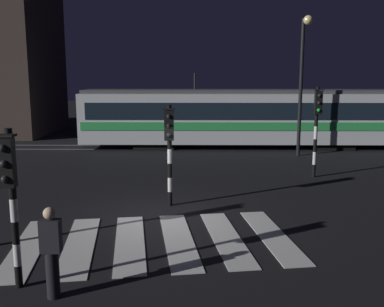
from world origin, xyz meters
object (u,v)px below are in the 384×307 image
(pedestrian_waiting_at_kerb, at_px, (51,252))
(traffic_light_kerb_mid_left, at_px, (10,186))
(tram, at_px, (243,117))
(street_lamp_trackside_right, at_px, (303,69))
(traffic_light_corner_far_right, at_px, (317,118))
(traffic_light_median_centre, at_px, (169,141))

(pedestrian_waiting_at_kerb, bearing_deg, traffic_light_kerb_mid_left, 159.26)
(tram, bearing_deg, traffic_light_kerb_mid_left, -109.50)
(street_lamp_trackside_right, bearing_deg, traffic_light_corner_far_right, -95.62)
(traffic_light_corner_far_right, bearing_deg, tram, 106.10)
(traffic_light_kerb_mid_left, bearing_deg, street_lamp_trackside_right, 58.81)
(traffic_light_corner_far_right, bearing_deg, traffic_light_kerb_mid_left, -130.52)
(traffic_light_corner_far_right, distance_m, pedestrian_waiting_at_kerb, 12.28)
(traffic_light_corner_far_right, height_order, pedestrian_waiting_at_kerb, traffic_light_corner_far_right)
(traffic_light_kerb_mid_left, distance_m, tram, 17.86)
(street_lamp_trackside_right, bearing_deg, pedestrian_waiting_at_kerb, -118.26)
(pedestrian_waiting_at_kerb, bearing_deg, street_lamp_trackside_right, 61.74)
(tram, distance_m, pedestrian_waiting_at_kerb, 17.91)
(traffic_light_kerb_mid_left, relative_size, traffic_light_corner_far_right, 0.86)
(traffic_light_median_centre, xyz_separation_m, pedestrian_waiting_at_kerb, (-1.78, -5.75, -1.19))
(traffic_light_median_centre, bearing_deg, pedestrian_waiting_at_kerb, -107.18)
(street_lamp_trackside_right, bearing_deg, traffic_light_median_centre, -124.57)
(traffic_light_corner_far_right, bearing_deg, pedestrian_waiting_at_kerb, -126.76)
(traffic_light_median_centre, xyz_separation_m, street_lamp_trackside_right, (5.98, 8.67, 2.26))
(traffic_light_kerb_mid_left, xyz_separation_m, traffic_light_median_centre, (2.57, 5.45, 0.04))
(street_lamp_trackside_right, xyz_separation_m, tram, (-2.58, 2.71, -2.57))
(traffic_light_kerb_mid_left, distance_m, street_lamp_trackside_right, 16.66)
(traffic_light_kerb_mid_left, height_order, traffic_light_median_centre, traffic_light_median_centre)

